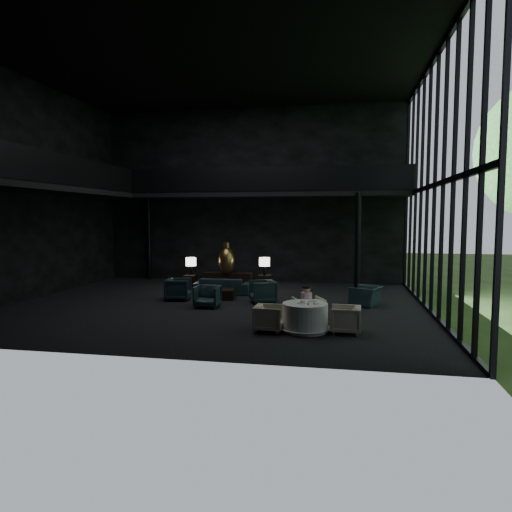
% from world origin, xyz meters
% --- Properties ---
extents(floor, '(14.00, 12.00, 0.02)m').
position_xyz_m(floor, '(0.00, 0.00, 0.00)').
color(floor, black).
rests_on(floor, ground).
extents(ceiling, '(14.00, 12.00, 0.02)m').
position_xyz_m(ceiling, '(0.00, 0.00, 8.00)').
color(ceiling, black).
rests_on(ceiling, ground).
extents(wall_back, '(14.00, 0.04, 8.00)m').
position_xyz_m(wall_back, '(0.00, 6.00, 4.00)').
color(wall_back, black).
rests_on(wall_back, ground).
extents(wall_front, '(14.00, 0.04, 8.00)m').
position_xyz_m(wall_front, '(0.00, -6.00, 4.00)').
color(wall_front, black).
rests_on(wall_front, ground).
extents(wall_left, '(0.04, 12.00, 8.00)m').
position_xyz_m(wall_left, '(-7.00, 0.00, 4.00)').
color(wall_left, black).
rests_on(wall_left, ground).
extents(curtain_wall, '(0.20, 12.00, 8.00)m').
position_xyz_m(curtain_wall, '(6.95, 0.00, 4.00)').
color(curtain_wall, black).
rests_on(curtain_wall, ground).
extents(mezzanine_left, '(2.00, 12.00, 0.25)m').
position_xyz_m(mezzanine_left, '(-6.00, 0.00, 4.00)').
color(mezzanine_left, black).
rests_on(mezzanine_left, wall_left).
extents(mezzanine_back, '(12.00, 2.00, 0.25)m').
position_xyz_m(mezzanine_back, '(1.00, 5.00, 4.00)').
color(mezzanine_back, black).
rests_on(mezzanine_back, wall_back).
extents(railing_left, '(0.06, 12.00, 1.00)m').
position_xyz_m(railing_left, '(-5.00, 0.00, 4.60)').
color(railing_left, black).
rests_on(railing_left, mezzanine_left).
extents(railing_back, '(12.00, 0.06, 1.00)m').
position_xyz_m(railing_back, '(1.00, 4.00, 4.60)').
color(railing_back, black).
rests_on(railing_back, mezzanine_back).
extents(column_nw, '(0.24, 0.24, 4.00)m').
position_xyz_m(column_nw, '(-5.00, 5.70, 2.00)').
color(column_nw, black).
rests_on(column_nw, floor).
extents(column_ne, '(0.24, 0.24, 4.00)m').
position_xyz_m(column_ne, '(4.80, 4.00, 2.00)').
color(column_ne, black).
rests_on(column_ne, floor).
extents(console, '(2.07, 0.47, 0.66)m').
position_xyz_m(console, '(-0.58, 3.69, 0.33)').
color(console, black).
rests_on(console, floor).
extents(bronze_urn, '(0.69, 0.69, 1.29)m').
position_xyz_m(bronze_urn, '(-0.58, 3.53, 1.21)').
color(bronze_urn, '#B49840').
rests_on(bronze_urn, console).
extents(side_table_left, '(0.49, 0.49, 0.54)m').
position_xyz_m(side_table_left, '(-2.18, 3.47, 0.27)').
color(side_table_left, black).
rests_on(side_table_left, floor).
extents(table_lamp_left, '(0.44, 0.44, 0.74)m').
position_xyz_m(table_lamp_left, '(-2.18, 3.62, 1.07)').
color(table_lamp_left, black).
rests_on(table_lamp_left, side_table_left).
extents(side_table_right, '(0.54, 0.54, 0.59)m').
position_xyz_m(side_table_right, '(1.02, 3.71, 0.30)').
color(side_table_right, black).
rests_on(side_table_right, floor).
extents(table_lamp_right, '(0.44, 0.44, 0.74)m').
position_xyz_m(table_lamp_right, '(1.02, 3.61, 1.12)').
color(table_lamp_right, black).
rests_on(table_lamp_right, side_table_right).
extents(sofa, '(2.30, 0.74, 0.89)m').
position_xyz_m(sofa, '(-0.42, 2.23, 0.44)').
color(sofa, '#1B2D3E').
rests_on(sofa, floor).
extents(lounge_armchair_west, '(1.01, 1.06, 0.97)m').
position_xyz_m(lounge_armchair_west, '(-1.67, 0.65, 0.49)').
color(lounge_armchair_west, '#172E38').
rests_on(lounge_armchair_west, floor).
extents(lounge_armchair_east, '(1.18, 1.21, 0.97)m').
position_xyz_m(lounge_armchair_east, '(1.44, 0.69, 0.49)').
color(lounge_armchair_east, '#1D2F34').
rests_on(lounge_armchair_east, floor).
extents(lounge_armchair_south, '(0.83, 0.78, 0.85)m').
position_xyz_m(lounge_armchair_south, '(-0.23, -0.48, 0.42)').
color(lounge_armchair_south, black).
rests_on(lounge_armchair_south, floor).
extents(window_armchair, '(0.95, 1.13, 0.84)m').
position_xyz_m(window_armchair, '(4.99, 0.76, 0.42)').
color(window_armchair, '#22303C').
rests_on(window_armchair, floor).
extents(coffee_table, '(0.91, 0.91, 0.36)m').
position_xyz_m(coffee_table, '(-0.11, 1.13, 0.18)').
color(coffee_table, black).
rests_on(coffee_table, floor).
extents(dining_table, '(1.35, 1.35, 0.75)m').
position_xyz_m(dining_table, '(3.22, -3.07, 0.33)').
color(dining_table, white).
rests_on(dining_table, floor).
extents(dining_chair_north, '(1.05, 1.03, 0.84)m').
position_xyz_m(dining_chair_north, '(3.24, -2.08, 0.42)').
color(dining_chair_north, silver).
rests_on(dining_chair_north, floor).
extents(dining_chair_east, '(0.75, 0.79, 0.79)m').
position_xyz_m(dining_chair_east, '(4.27, -3.05, 0.39)').
color(dining_chair_east, '#B4B1AC').
rests_on(dining_chair_east, floor).
extents(dining_chair_west, '(0.70, 0.75, 0.75)m').
position_xyz_m(dining_chair_west, '(2.28, -3.22, 0.37)').
color(dining_chair_west, silver).
rests_on(dining_chair_west, floor).
extents(child, '(0.31, 0.31, 0.66)m').
position_xyz_m(child, '(3.19, -2.18, 0.78)').
color(child, '#C494A5').
rests_on(child, dining_chair_north).
extents(plate_a, '(0.23, 0.23, 0.01)m').
position_xyz_m(plate_a, '(3.13, -3.15, 0.76)').
color(plate_a, white).
rests_on(plate_a, dining_table).
extents(plate_b, '(0.25, 0.25, 0.02)m').
position_xyz_m(plate_b, '(3.40, -2.80, 0.76)').
color(plate_b, white).
rests_on(plate_b, dining_table).
extents(saucer, '(0.21, 0.21, 0.01)m').
position_xyz_m(saucer, '(3.51, -3.14, 0.76)').
color(saucer, white).
rests_on(saucer, dining_table).
extents(coffee_cup, '(0.10, 0.10, 0.06)m').
position_xyz_m(coffee_cup, '(3.48, -3.23, 0.79)').
color(coffee_cup, white).
rests_on(coffee_cup, saucer).
extents(cereal_bowl, '(0.15, 0.15, 0.08)m').
position_xyz_m(cereal_bowl, '(3.15, -3.02, 0.79)').
color(cereal_bowl, white).
rests_on(cereal_bowl, dining_table).
extents(cream_pot, '(0.06, 0.06, 0.06)m').
position_xyz_m(cream_pot, '(3.32, -3.30, 0.78)').
color(cream_pot, '#99999E').
rests_on(cream_pot, dining_table).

